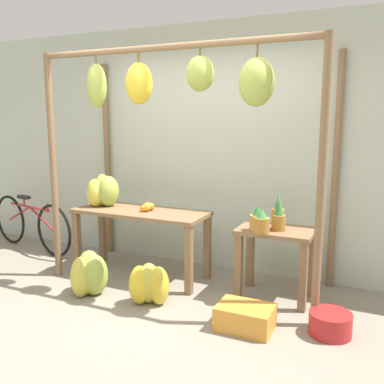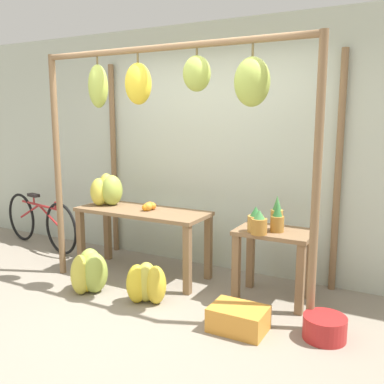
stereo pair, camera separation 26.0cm
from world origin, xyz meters
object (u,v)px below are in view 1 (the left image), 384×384
at_px(orange_pile, 147,207).
at_px(banana_pile_ground_left, 88,275).
at_px(pineapple_cluster, 268,219).
at_px(blue_bucket, 330,324).
at_px(banana_pile_on_table, 103,191).
at_px(parked_bicycle, 31,224).
at_px(banana_pile_ground_right, 149,284).
at_px(fruit_crate_white, 245,317).

relative_size(orange_pile, banana_pile_ground_left, 0.41).
relative_size(orange_pile, pineapple_cluster, 0.53).
distance_m(orange_pile, pineapple_cluster, 1.36).
relative_size(pineapple_cluster, blue_bucket, 1.00).
relative_size(banana_pile_on_table, parked_bicycle, 0.24).
height_order(banana_pile_ground_left, banana_pile_ground_right, banana_pile_ground_left).
bearing_deg(banana_pile_ground_left, fruit_crate_white, -1.02).
relative_size(banana_pile_ground_right, fruit_crate_white, 0.92).
bearing_deg(parked_bicycle, blue_bucket, -10.01).
distance_m(fruit_crate_white, parked_bicycle, 3.41).
height_order(pineapple_cluster, banana_pile_ground_right, pineapple_cluster).
distance_m(fruit_crate_white, blue_bucket, 0.69).
xyz_separation_m(banana_pile_ground_left, fruit_crate_white, (1.65, -0.03, -0.10)).
relative_size(orange_pile, banana_pile_ground_right, 0.43).
relative_size(banana_pile_ground_left, fruit_crate_white, 0.95).
bearing_deg(orange_pile, banana_pile_ground_left, -114.09).
xyz_separation_m(banana_pile_on_table, orange_pile, (0.58, 0.00, -0.13)).
distance_m(pineapple_cluster, blue_bucket, 1.06).
distance_m(banana_pile_ground_left, blue_bucket, 2.32).
xyz_separation_m(banana_pile_on_table, fruit_crate_white, (1.93, -0.70, -0.82)).
bearing_deg(parked_bicycle, banana_pile_ground_left, -28.02).
relative_size(orange_pile, fruit_crate_white, 0.39).
bearing_deg(banana_pile_on_table, orange_pile, 0.29).
bearing_deg(blue_bucket, banana_pile_ground_left, -175.83).
height_order(banana_pile_on_table, parked_bicycle, banana_pile_on_table).
relative_size(pineapple_cluster, parked_bicycle, 0.21).
bearing_deg(blue_bucket, parked_bicycle, 169.99).
relative_size(banana_pile_ground_right, parked_bicycle, 0.26).
bearing_deg(parked_bicycle, pineapple_cluster, -4.60).
xyz_separation_m(pineapple_cluster, banana_pile_ground_right, (-0.99, -0.54, -0.62)).
bearing_deg(parked_bicycle, orange_pile, -5.70).
xyz_separation_m(banana_pile_on_table, pineapple_cluster, (1.94, -0.07, -0.11)).
bearing_deg(banana_pile_ground_left, orange_pile, 65.91).
xyz_separation_m(pineapple_cluster, fruit_crate_white, (-0.01, -0.63, -0.71)).
bearing_deg(pineapple_cluster, banana_pile_ground_right, -151.52).
bearing_deg(orange_pile, pineapple_cluster, -3.04).
height_order(banana_pile_ground_left, blue_bucket, banana_pile_ground_left).
bearing_deg(fruit_crate_white, orange_pile, 152.57).
xyz_separation_m(pineapple_cluster, parked_bicycle, (-3.29, 0.26, -0.45)).
xyz_separation_m(orange_pile, parked_bicycle, (-1.93, 0.19, -0.44)).
distance_m(orange_pile, banana_pile_ground_left, 0.95).
distance_m(banana_pile_ground_left, banana_pile_ground_right, 0.67).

